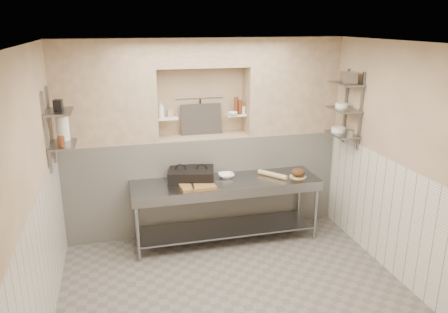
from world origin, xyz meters
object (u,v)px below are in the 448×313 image
object	(u,v)px
mixing_bowl	(226,176)
bottle_soap	(161,110)
bread_loaf	(298,172)
bowl_alcove	(233,114)
panini_press	(191,175)
rolling_pin	(273,175)
jug_left	(63,128)
cutting_board	(197,186)
prep_table	(226,199)

from	to	relation	value
mixing_bowl	bottle_soap	distance (m)	1.29
bread_loaf	bowl_alcove	world-z (taller)	bowl_alcove
panini_press	bread_loaf	size ratio (longest dim) A/B	3.56
mixing_bowl	rolling_pin	distance (m)	0.65
bread_loaf	jug_left	bearing A→B (deg)	177.74
mixing_bowl	bowl_alcove	distance (m)	0.90
panini_press	rolling_pin	xyz separation A→B (m)	(1.14, -0.14, -0.05)
cutting_board	bottle_soap	distance (m)	1.20
mixing_bowl	rolling_pin	bearing A→B (deg)	-12.69
cutting_board	bottle_soap	size ratio (longest dim) A/B	1.90
prep_table	bread_loaf	xyz separation A→B (m)	(1.03, -0.08, 0.33)
mixing_bowl	bottle_soap	bearing A→B (deg)	154.05
bread_loaf	bowl_alcove	xyz separation A→B (m)	(-0.80, 0.59, 0.76)
mixing_bowl	rolling_pin	xyz separation A→B (m)	(0.64, -0.14, 0.01)
cutting_board	bowl_alcove	bearing A→B (deg)	44.49
jug_left	bottle_soap	bearing A→B (deg)	22.46
panini_press	bottle_soap	xyz separation A→B (m)	(-0.33, 0.41, 0.85)
rolling_pin	bread_loaf	xyz separation A→B (m)	(0.35, -0.09, 0.04)
bottle_soap	bowl_alcove	bearing A→B (deg)	-2.70
bread_loaf	mixing_bowl	bearing A→B (deg)	166.63
prep_table	mixing_bowl	size ratio (longest dim) A/B	11.79
rolling_pin	bottle_soap	distance (m)	1.81
bowl_alcove	bottle_soap	bearing A→B (deg)	177.30
bottle_soap	rolling_pin	bearing A→B (deg)	-20.46
rolling_pin	jug_left	distance (m)	2.85
bottle_soap	bowl_alcove	world-z (taller)	bottle_soap
prep_table	bowl_alcove	world-z (taller)	bowl_alcove
panini_press	bread_loaf	distance (m)	1.50
bottle_soap	jug_left	bearing A→B (deg)	-157.54
bread_loaf	panini_press	bearing A→B (deg)	171.31
panini_press	bottle_soap	bearing A→B (deg)	141.76
panini_press	cutting_board	xyz separation A→B (m)	(0.03, -0.28, -0.06)
panini_press	cutting_board	world-z (taller)	panini_press
mixing_bowl	bottle_soap	xyz separation A→B (m)	(-0.83, 0.40, 0.90)
prep_table	cutting_board	xyz separation A→B (m)	(-0.43, -0.14, 0.28)
rolling_pin	jug_left	size ratio (longest dim) A/B	1.53
jug_left	cutting_board	bearing A→B (deg)	-6.19
bottle_soap	bowl_alcove	distance (m)	1.03
rolling_pin	bottle_soap	size ratio (longest dim) A/B	1.91
jug_left	mixing_bowl	bearing A→B (deg)	3.11
cutting_board	bowl_alcove	size ratio (longest dim) A/B	3.12
bottle_soap	mixing_bowl	bearing A→B (deg)	-25.95
panini_press	cutting_board	bearing A→B (deg)	-70.95
cutting_board	mixing_bowl	xyz separation A→B (m)	(0.47, 0.29, 0.01)
cutting_board	bottle_soap	bearing A→B (deg)	117.61
cutting_board	rolling_pin	xyz separation A→B (m)	(1.11, 0.14, 0.01)
jug_left	bowl_alcove	bearing A→B (deg)	11.69
bread_loaf	bottle_soap	size ratio (longest dim) A/B	0.82
bottle_soap	jug_left	xyz separation A→B (m)	(-1.25, -0.52, -0.07)
rolling_pin	bowl_alcove	distance (m)	1.05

